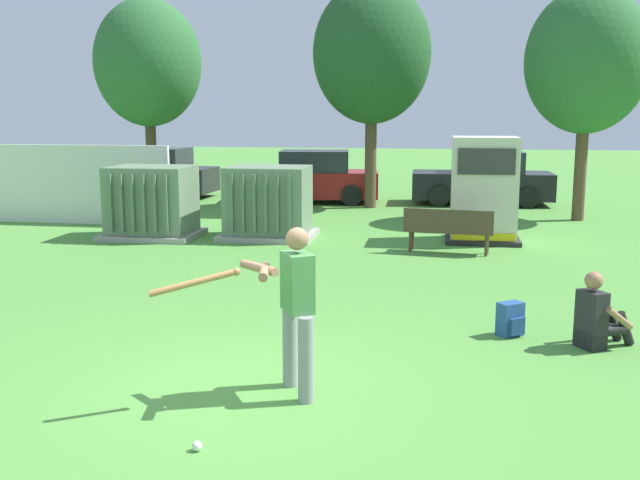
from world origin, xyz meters
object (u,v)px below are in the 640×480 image
at_px(transformer_west, 152,203).
at_px(batter, 292,302).
at_px(generator_enclosure, 484,190).
at_px(parked_car_leftmost, 153,174).
at_px(transformer_mid_west, 268,203).
at_px(park_bench, 448,227).
at_px(sports_ball, 197,446).
at_px(seated_spectator, 598,318).
at_px(backpack, 511,320).
at_px(parked_car_right_of_center, 483,180).
at_px(parked_car_left_of_center, 311,178).

height_order(transformer_west, batter, batter).
bearing_deg(generator_enclosure, parked_car_leftmost, 146.44).
bearing_deg(transformer_mid_west, park_bench, -17.45).
relative_size(transformer_west, sports_ball, 23.33).
height_order(transformer_mid_west, seated_spectator, transformer_mid_west).
relative_size(sports_ball, parked_car_leftmost, 0.02).
height_order(park_bench, backpack, park_bench).
xyz_separation_m(parked_car_leftmost, parked_car_right_of_center, (10.77, -0.26, 0.00)).
bearing_deg(parked_car_leftmost, backpack, -53.28).
distance_m(sports_ball, backpack, 4.83).
relative_size(park_bench, batter, 1.06).
distance_m(park_bench, sports_ball, 9.56).
height_order(parked_car_leftmost, parked_car_right_of_center, same).
bearing_deg(transformer_mid_west, seated_spectator, -50.63).
bearing_deg(sports_ball, batter, 68.14).
distance_m(transformer_west, seated_spectator, 10.76).
distance_m(transformer_west, sports_ball, 11.16).
distance_m(batter, parked_car_left_of_center, 15.88).
height_order(batter, parked_car_right_of_center, batter).
xyz_separation_m(transformer_west, backpack, (7.41, -6.39, -0.57)).
height_order(generator_enclosure, sports_ball, generator_enclosure).
height_order(park_bench, sports_ball, park_bench).
distance_m(parked_car_leftmost, parked_car_left_of_center, 5.53).
xyz_separation_m(park_bench, batter, (-1.64, -7.89, 0.44)).
bearing_deg(park_bench, generator_enclosure, 64.21).
bearing_deg(transformer_west, parked_car_right_of_center, 43.28).
height_order(park_bench, parked_car_left_of_center, parked_car_left_of_center).
relative_size(generator_enclosure, sports_ball, 25.56).
bearing_deg(parked_car_leftmost, transformer_mid_west, -52.01).
height_order(transformer_mid_west, parked_car_leftmost, same).
height_order(batter, backpack, batter).
bearing_deg(sports_ball, parked_car_leftmost, 112.76).
bearing_deg(parked_car_leftmost, transformer_west, -68.37).
relative_size(parked_car_leftmost, parked_car_right_of_center, 1.01).
bearing_deg(batter, seated_spectator, 31.79).
xyz_separation_m(generator_enclosure, parked_car_right_of_center, (0.35, 6.65, -0.38)).
bearing_deg(sports_ball, backpack, 52.22).
relative_size(generator_enclosure, parked_car_leftmost, 0.54).
distance_m(transformer_west, generator_enclosure, 7.45).
bearing_deg(batter, sports_ball, -111.86).
bearing_deg(batter, park_bench, 78.28).
xyz_separation_m(seated_spectator, parked_car_right_of_center, (-0.65, 14.01, 0.38)).
xyz_separation_m(generator_enclosure, park_bench, (-0.76, -1.57, -0.60)).
height_order(transformer_west, sports_ball, transformer_west).
bearing_deg(seated_spectator, batter, -148.21).
height_order(park_bench, parked_car_right_of_center, parked_car_right_of_center).
distance_m(batter, seated_spectator, 4.05).
height_order(transformer_mid_west, parked_car_left_of_center, same).
bearing_deg(parked_car_right_of_center, transformer_west, -136.72).
bearing_deg(seated_spectator, park_bench, 106.95).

